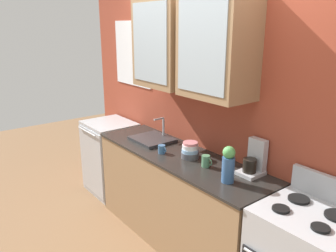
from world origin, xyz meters
TOP-DOWN VIEW (x-y plane):
  - ground_plane at (0.00, 0.00)m, footprint 10.00×10.00m
  - back_wall_unit at (-0.01, 0.28)m, footprint 4.04×0.47m
  - counter at (0.00, 0.00)m, footprint 2.00×0.59m
  - sink_faucet at (-0.46, 0.03)m, footprint 0.41×0.36m
  - bowl_stack at (0.14, 0.03)m, footprint 0.17×0.17m
  - vase at (0.68, -0.07)m, footprint 0.10×0.10m
  - cup_near_sink at (-0.11, -0.11)m, footprint 0.10×0.07m
  - cup_near_bowls at (0.37, -0.00)m, footprint 0.11×0.07m
  - dishwasher at (-1.34, -0.00)m, footprint 0.61×0.58m
  - coffee_maker at (0.71, 0.21)m, footprint 0.17×0.20m

SIDE VIEW (x-z plane):
  - ground_plane at x=0.00m, z-range 0.00..0.00m
  - dishwasher at x=-1.34m, z-range 0.00..0.92m
  - counter at x=0.00m, z-range 0.00..0.92m
  - sink_faucet at x=-0.46m, z-range 0.83..1.06m
  - cup_near_sink at x=-0.11m, z-range 0.92..1.00m
  - cup_near_bowls at x=0.37m, z-range 0.92..1.02m
  - bowl_stack at x=0.14m, z-range 0.92..1.07m
  - coffee_maker at x=0.71m, z-range 0.89..1.18m
  - vase at x=0.68m, z-range 0.92..1.21m
  - back_wall_unit at x=-0.01m, z-range 0.16..2.77m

